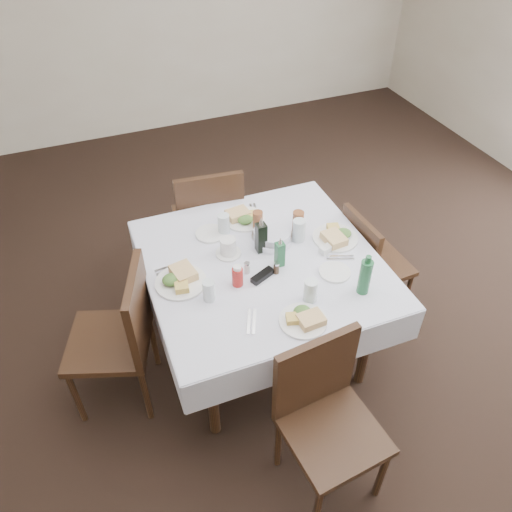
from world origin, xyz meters
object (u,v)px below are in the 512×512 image
(water_w, at_px, (209,291))
(chair_west, at_px, (123,332))
(chair_east, at_px, (368,260))
(dining_table, at_px, (262,271))
(chair_north, at_px, (209,218))
(oil_cruet_green, at_px, (280,253))
(water_n, at_px, (224,224))
(chair_south, at_px, (325,410))
(coffee_mug, at_px, (228,247))
(water_e, at_px, (299,230))
(water_s, at_px, (311,291))
(bread_basket, at_px, (272,236))
(ketchup_bottle, at_px, (237,276))
(oil_cruet_dark, at_px, (261,236))
(green_bottle, at_px, (365,276))

(water_w, bearing_deg, chair_west, 162.63)
(chair_east, bearing_deg, dining_table, -176.51)
(chair_north, relative_size, chair_west, 1.01)
(water_w, xyz_separation_m, oil_cruet_green, (0.45, 0.11, 0.02))
(chair_north, distance_m, chair_west, 1.10)
(water_n, bearing_deg, chair_west, -153.75)
(dining_table, height_order, chair_south, chair_south)
(coffee_mug, bearing_deg, oil_cruet_green, -39.71)
(water_e, bearing_deg, chair_west, -173.53)
(dining_table, height_order, oil_cruet_green, oil_cruet_green)
(oil_cruet_green, distance_m, coffee_mug, 0.31)
(water_s, relative_size, bread_basket, 0.53)
(water_w, xyz_separation_m, ketchup_bottle, (0.18, 0.05, -0.00))
(chair_north, relative_size, oil_cruet_dark, 4.00)
(dining_table, distance_m, water_e, 0.33)
(chair_east, distance_m, ketchup_bottle, 1.05)
(dining_table, distance_m, green_bottle, 0.62)
(chair_south, xyz_separation_m, oil_cruet_green, (0.11, 0.80, 0.32))
(water_e, bearing_deg, coffee_mug, 175.59)
(chair_north, xyz_separation_m, chair_south, (0.05, -1.64, -0.02))
(chair_south, bearing_deg, ketchup_bottle, 102.58)
(dining_table, relative_size, chair_west, 1.40)
(bread_basket, xyz_separation_m, coffee_mug, (-0.28, -0.01, 0.01))
(chair_east, bearing_deg, ketchup_bottle, -169.97)
(water_w, xyz_separation_m, oil_cruet_dark, (0.40, 0.26, 0.04))
(ketchup_bottle, bearing_deg, water_n, 80.03)
(oil_cruet_green, bearing_deg, oil_cruet_dark, 107.54)
(water_n, relative_size, water_e, 0.93)
(green_bottle, bearing_deg, dining_table, 133.59)
(chair_west, relative_size, water_n, 7.24)
(bread_basket, bearing_deg, water_s, -90.80)
(water_n, xyz_separation_m, oil_cruet_dark, (0.15, -0.24, 0.04))
(chair_north, relative_size, bread_basket, 3.89)
(chair_east, relative_size, ketchup_bottle, 6.37)
(chair_east, bearing_deg, coffee_mug, 174.84)
(chair_south, relative_size, chair_west, 0.98)
(chair_south, bearing_deg, water_e, 72.33)
(chair_north, xyz_separation_m, water_e, (0.36, -0.68, 0.28))
(chair_west, bearing_deg, chair_east, 2.65)
(chair_south, xyz_separation_m, water_s, (0.15, 0.49, 0.30))
(oil_cruet_dark, xyz_separation_m, coffee_mug, (-0.19, 0.04, -0.05))
(oil_cruet_dark, height_order, ketchup_bottle, oil_cruet_dark)
(dining_table, xyz_separation_m, water_w, (-0.37, -0.17, 0.14))
(chair_east, xyz_separation_m, oil_cruet_dark, (-0.75, 0.04, 0.39))
(chair_west, height_order, water_n, chair_west)
(dining_table, relative_size, water_w, 10.82)
(chair_south, relative_size, water_n, 7.07)
(chair_south, relative_size, oil_cruet_green, 4.70)
(bread_basket, bearing_deg, chair_north, 107.86)
(dining_table, bearing_deg, chair_east, 3.49)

